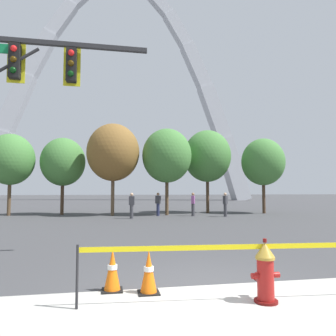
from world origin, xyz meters
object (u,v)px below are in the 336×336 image
Objects in this scene: traffic_cone_curb_edge at (112,270)px; fire_hydrant at (265,272)px; traffic_cone_by_hydrant at (149,272)px; monument_arch at (121,99)px; pedestrian_walking_right at (158,204)px; pedestrian_near_trees at (132,205)px; pedestrian_standing_center at (225,204)px; traffic_signal_gantry at (3,98)px; pedestrian_walking_left at (193,204)px.

fire_hydrant is at bearing -23.28° from traffic_cone_curb_edge.
monument_arch reaches higher than traffic_cone_by_hydrant.
monument_arch is at bearing 88.74° from traffic_cone_by_hydrant.
traffic_cone_by_hydrant is at bearing -99.20° from pedestrian_walking_right.
pedestrian_walking_right is at bearing -87.14° from monument_arch.
pedestrian_walking_right reaches higher than fire_hydrant.
fire_hydrant reaches higher than traffic_cone_by_hydrant.
fire_hydrant is 15.32m from pedestrian_near_trees.
pedestrian_standing_center is at bearing 64.91° from traffic_cone_by_hydrant.
traffic_signal_gantry is 15.52m from pedestrian_walking_left.
traffic_signal_gantry reaches higher than pedestrian_walking_right.
pedestrian_walking_right is (6.01, 13.34, -3.25)m from traffic_signal_gantry.
pedestrian_walking_right is (3.26, 16.13, 0.46)m from traffic_cone_curb_edge.
pedestrian_standing_center is (6.96, 14.86, 0.46)m from traffic_cone_by_hydrant.
monument_arch is at bearing 88.01° from traffic_cone_curb_edge.
traffic_cone_by_hydrant is at bearing -42.11° from traffic_signal_gantry.
fire_hydrant is 0.17× the size of traffic_signal_gantry.
monument_arch reaches higher than traffic_cone_curb_edge.
fire_hydrant is at bearing -86.14° from pedestrian_near_trees.
fire_hydrant is 0.62× the size of pedestrian_near_trees.
pedestrian_standing_center is at bearing 62.64° from traffic_cone_curb_edge.
traffic_cone_by_hydrant is at bearing -21.55° from traffic_cone_curb_edge.
pedestrian_walking_right reaches higher than traffic_cone_by_hydrant.
fire_hydrant is at bearing -93.04° from pedestrian_walking_right.
pedestrian_walking_right is at bearing 164.35° from pedestrian_walking_left.
pedestrian_walking_right is at bearing 43.79° from pedestrian_near_trees.
traffic_cone_by_hydrant is 0.02× the size of monument_arch.
traffic_cone_by_hydrant and traffic_cone_curb_edge have the same top height.
fire_hydrant is at bearing -23.88° from traffic_cone_by_hydrant.
pedestrian_walking_left is at bearing -83.15° from monument_arch.
traffic_signal_gantry is at bearing -109.53° from pedestrian_near_trees.
monument_arch is 37.70m from pedestrian_standing_center.
pedestrian_walking_left is at bearing 15.90° from pedestrian_near_trees.
fire_hydrant is 1.36× the size of traffic_cone_curb_edge.
pedestrian_walking_right is (-2.32, 0.65, 0.00)m from pedestrian_walking_left.
fire_hydrant is 0.62× the size of pedestrian_standing_center.
pedestrian_walking_left is at bearing 56.72° from traffic_signal_gantry.
monument_arch reaches higher than pedestrian_near_trees.
pedestrian_walking_right is (2.65, 16.37, 0.46)m from traffic_cone_by_hydrant.
traffic_cone_by_hydrant is at bearing -91.26° from monument_arch.
pedestrian_standing_center is at bearing -79.99° from monument_arch.
pedestrian_near_trees is at bearing -136.21° from pedestrian_walking_right.
pedestrian_walking_left is 1.00× the size of pedestrian_walking_right.
pedestrian_near_trees is (1.32, 14.27, 0.46)m from traffic_cone_curb_edge.
traffic_signal_gantry is at bearing -123.28° from pedestrian_walking_left.
pedestrian_standing_center is (5.22, 15.63, 0.35)m from fire_hydrant.
monument_arch is at bearing 100.01° from pedestrian_standing_center.
fire_hydrant is 16.81m from pedestrian_walking_left.
pedestrian_standing_center is (5.90, -33.40, -16.44)m from monument_arch.
pedestrian_walking_right is (0.91, 17.14, 0.35)m from fire_hydrant.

